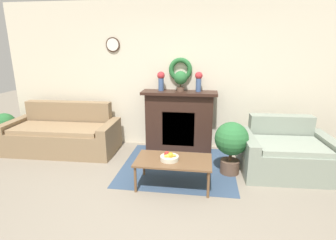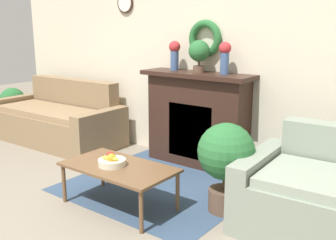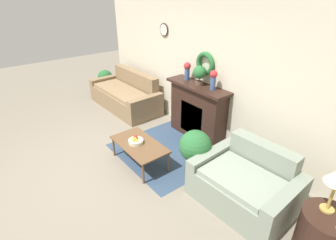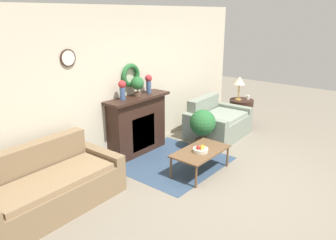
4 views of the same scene
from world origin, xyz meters
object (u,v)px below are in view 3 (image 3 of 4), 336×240
(vase_on_mantel_left, at_px, (187,70))
(potted_plant_floor_by_couch, at_px, (105,79))
(side_table_by_loveseat, at_px, (323,236))
(loveseat_right, at_px, (246,184))
(potted_plant_on_mantel, at_px, (200,73))
(fireplace, at_px, (197,111))
(vase_on_mantel_right, at_px, (213,79))
(potted_plant_floor_by_loveseat, at_px, (195,149))
(coffee_table, at_px, (139,145))
(couch_left, at_px, (126,96))
(fruit_bowl, at_px, (136,141))

(vase_on_mantel_left, bearing_deg, potted_plant_floor_by_couch, -173.53)
(side_table_by_loveseat, bearing_deg, potted_plant_floor_by_couch, 176.34)
(loveseat_right, height_order, potted_plant_on_mantel, potted_plant_on_mantel)
(fireplace, distance_m, vase_on_mantel_right, 0.83)
(potted_plant_on_mantel, distance_m, potted_plant_floor_by_loveseat, 1.48)
(coffee_table, xyz_separation_m, vase_on_mantel_right, (0.27, 1.40, 0.96))
(loveseat_right, distance_m, potted_plant_floor_by_loveseat, 0.89)
(fireplace, xyz_separation_m, vase_on_mantel_right, (0.34, 0.01, 0.76))
(fireplace, relative_size, couch_left, 0.67)
(couch_left, xyz_separation_m, side_table_by_loveseat, (4.93, -0.35, -0.01))
(fireplace, distance_m, potted_plant_floor_by_loveseat, 1.25)
(fireplace, xyz_separation_m, side_table_by_loveseat, (2.79, -0.73, -0.26))
(loveseat_right, bearing_deg, potted_plant_floor_by_couch, 173.22)
(couch_left, bearing_deg, loveseat_right, -6.31)
(fireplace, bearing_deg, couch_left, -169.82)
(fireplace, height_order, vase_on_mantel_right, vase_on_mantel_right)
(potted_plant_floor_by_couch, height_order, potted_plant_floor_by_loveseat, potted_plant_floor_by_loveseat)
(coffee_table, bearing_deg, potted_plant_floor_by_couch, 162.83)
(side_table_by_loveseat, relative_size, vase_on_mantel_left, 1.73)
(loveseat_right, relative_size, potted_plant_on_mantel, 3.80)
(vase_on_mantel_right, relative_size, potted_plant_floor_by_loveseat, 0.43)
(fireplace, bearing_deg, potted_plant_on_mantel, -43.89)
(side_table_by_loveseat, relative_size, potted_plant_floor_by_couch, 0.91)
(potted_plant_floor_by_loveseat, bearing_deg, side_table_by_loveseat, 4.71)
(loveseat_right, relative_size, vase_on_mantel_left, 3.97)
(potted_plant_floor_by_couch, bearing_deg, potted_plant_on_mantel, 5.45)
(potted_plant_on_mantel, bearing_deg, fireplace, 136.11)
(potted_plant_floor_by_loveseat, bearing_deg, fireplace, 134.72)
(fruit_bowl, height_order, potted_plant_on_mantel, potted_plant_on_mantel)
(vase_on_mantel_left, relative_size, potted_plant_floor_by_couch, 0.53)
(fruit_bowl, relative_size, vase_on_mantel_right, 0.72)
(loveseat_right, height_order, vase_on_mantel_left, vase_on_mantel_left)
(coffee_table, bearing_deg, potted_plant_floor_by_loveseat, 31.90)
(vase_on_mantel_left, distance_m, potted_plant_on_mantel, 0.36)
(couch_left, xyz_separation_m, loveseat_right, (3.87, -0.32, -0.01))
(loveseat_right, distance_m, potted_plant_floor_by_couch, 5.10)
(fruit_bowl, xyz_separation_m, side_table_by_loveseat, (2.78, 0.70, -0.14))
(side_table_by_loveseat, xyz_separation_m, potted_plant_on_mantel, (-2.77, 0.72, 1.04))
(fireplace, height_order, fruit_bowl, fireplace)
(potted_plant_on_mantel, bearing_deg, couch_left, -170.26)
(fireplace, xyz_separation_m, couch_left, (-2.14, -0.38, -0.26))
(coffee_table, bearing_deg, potted_plant_on_mantel, 91.98)
(loveseat_right, distance_m, fruit_bowl, 1.87)
(potted_plant_on_mantel, distance_m, potted_plant_floor_by_couch, 3.52)
(couch_left, relative_size, side_table_by_loveseat, 3.37)
(loveseat_right, distance_m, coffee_table, 1.80)
(couch_left, xyz_separation_m, potted_plant_floor_by_couch, (-1.22, 0.05, 0.10))
(fruit_bowl, distance_m, potted_plant_floor_by_couch, 3.54)
(coffee_table, xyz_separation_m, side_table_by_loveseat, (2.72, 0.67, -0.06))
(coffee_table, bearing_deg, fruit_bowl, -147.81)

